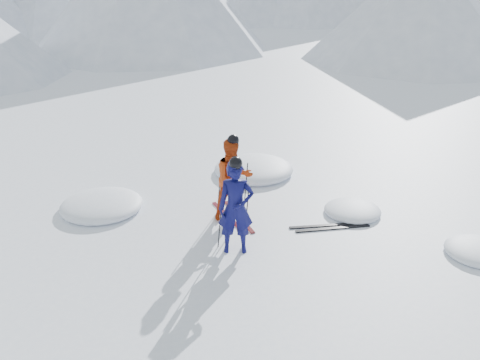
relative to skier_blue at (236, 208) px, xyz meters
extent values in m
plane|color=white|center=(1.70, 0.57, -0.97)|extent=(160.00, 160.00, 0.00)
cone|color=#B2BCD1|center=(13.70, 20.57, 2.28)|extent=(14.00, 14.00, 6.50)
imported|color=#0C0C49|center=(0.00, 0.00, 0.00)|extent=(0.75, 0.53, 1.94)
imported|color=#B4370E|center=(0.13, 1.46, -0.02)|extent=(1.09, 0.95, 1.90)
cylinder|color=black|center=(-0.30, 0.15, -0.32)|extent=(0.13, 0.09, 1.29)
cylinder|color=black|center=(0.25, 0.25, -0.32)|extent=(0.13, 0.08, 1.29)
cylinder|color=black|center=(-0.17, 1.71, -0.34)|extent=(0.13, 0.10, 1.26)
cylinder|color=black|center=(0.43, 1.61, -0.34)|extent=(0.13, 0.09, 1.26)
cube|color=black|center=(0.01, 1.46, -0.95)|extent=(0.62, 1.64, 0.03)
cube|color=black|center=(0.25, 1.46, -0.95)|extent=(0.51, 1.67, 0.03)
cube|color=black|center=(2.14, 0.75, -0.95)|extent=(1.70, 0.09, 0.03)
cube|color=black|center=(2.24, 0.60, -0.95)|extent=(1.70, 0.15, 0.03)
ellipsoid|color=white|center=(-2.94, 2.32, -0.97)|extent=(1.95, 1.95, 0.43)
ellipsoid|color=white|center=(2.93, 1.30, -0.97)|extent=(1.33, 1.33, 0.29)
ellipsoid|color=white|center=(1.03, 4.08, -0.97)|extent=(2.21, 2.21, 0.49)
ellipsoid|color=white|center=(4.83, -0.80, -0.97)|extent=(1.32, 1.32, 0.29)
camera|label=1|loc=(-1.14, -8.92, 4.46)|focal=38.00mm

